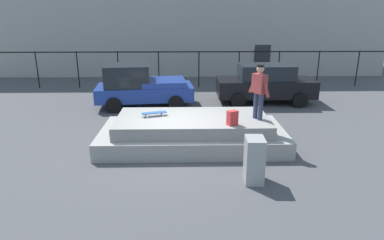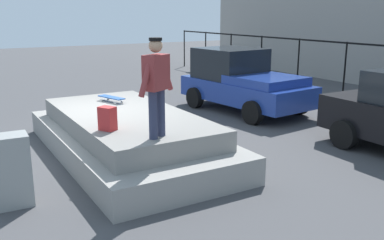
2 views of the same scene
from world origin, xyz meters
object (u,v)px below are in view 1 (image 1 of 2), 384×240
at_px(utility_box, 254,160).
at_px(skateboard, 154,113).
at_px(backpack, 232,118).
at_px(car_blue_pickup_near, 141,86).
at_px(skateboarder, 259,88).
at_px(car_black_sedan_mid, 265,83).

bearing_deg(utility_box, skateboard, 137.46).
bearing_deg(skateboard, backpack, -21.73).
xyz_separation_m(skateboard, car_blue_pickup_near, (-0.95, 4.46, -0.09)).
xyz_separation_m(skateboarder, skateboard, (-3.13, 0.36, -0.84)).
bearing_deg(utility_box, backpack, 103.02).
bearing_deg(skateboard, car_blue_pickup_near, 102.07).
bearing_deg(skateboarder, car_blue_pickup_near, 130.28).
height_order(skateboard, car_blue_pickup_near, car_blue_pickup_near).
bearing_deg(backpack, utility_box, 72.24).
relative_size(skateboarder, skateboard, 2.07).
bearing_deg(car_black_sedan_mid, car_blue_pickup_near, -174.72).
height_order(skateboard, utility_box, utility_box).
bearing_deg(car_blue_pickup_near, backpack, -58.86).
bearing_deg(skateboard, utility_box, -44.96).
xyz_separation_m(backpack, car_black_sedan_mid, (2.31, 5.89, -0.22)).
bearing_deg(utility_box, car_black_sedan_mid, 77.72).
distance_m(car_blue_pickup_near, car_black_sedan_mid, 5.58).
xyz_separation_m(backpack, utility_box, (0.32, -1.69, -0.54)).
height_order(backpack, car_black_sedan_mid, car_black_sedan_mid).
distance_m(backpack, car_black_sedan_mid, 6.33).
xyz_separation_m(car_blue_pickup_near, utility_box, (3.57, -7.07, -0.34)).
xyz_separation_m(skateboard, utility_box, (2.61, -2.61, -0.43)).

